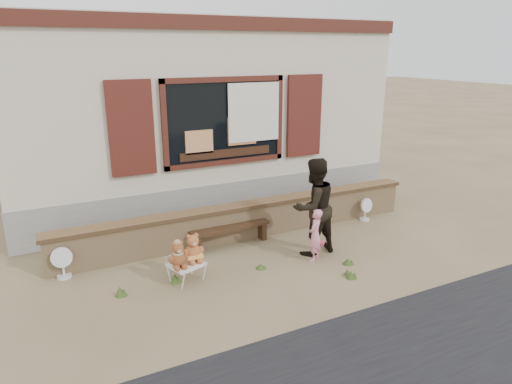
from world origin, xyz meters
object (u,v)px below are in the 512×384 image
bench (230,231)px  folding_chair (186,265)px  teddy_bear_left (178,254)px  child (315,235)px  teddy_bear_right (193,247)px  adult (314,207)px

bench → folding_chair: 1.45m
teddy_bear_left → child: (2.29, -0.20, -0.05)m
teddy_bear_left → teddy_bear_right: teddy_bear_right is taller
teddy_bear_right → child: (2.02, -0.29, -0.07)m
folding_chair → teddy_bear_right: teddy_bear_right is taller
bench → teddy_bear_right: teddy_bear_right is taller
teddy_bear_left → adult: 2.43m
teddy_bear_left → child: bearing=-24.3°
child → adult: (0.12, 0.26, 0.39)m
teddy_bear_right → child: size_ratio=0.50×
teddy_bear_right → adult: adult is taller
teddy_bear_right → teddy_bear_left: bearing=-180.0°
teddy_bear_right → adult: 2.17m
teddy_bear_right → folding_chair: bearing=-180.0°
adult → child: bearing=57.2°
child → bench: bearing=-84.9°
teddy_bear_left → teddy_bear_right: (0.26, 0.09, 0.02)m
teddy_bear_left → teddy_bear_right: size_ratio=0.92×
bench → folding_chair: size_ratio=2.56×
folding_chair → teddy_bear_left: bearing=180.0°
adult → teddy_bear_right: bearing=-8.3°
folding_chair → adult: adult is taller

